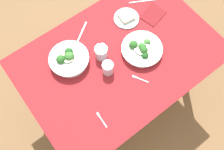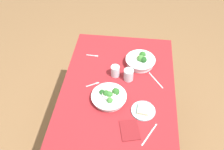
{
  "view_description": "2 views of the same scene",
  "coord_description": "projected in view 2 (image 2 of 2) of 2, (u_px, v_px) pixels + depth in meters",
  "views": [
    {
      "loc": [
        -0.48,
        -0.55,
        2.2
      ],
      "look_at": [
        -0.13,
        -0.09,
        0.8
      ],
      "focal_mm": 39.22,
      "sensor_mm": 36.0,
      "label": 1
    },
    {
      "loc": [
        1.31,
        0.1,
        2.26
      ],
      "look_at": [
        -0.09,
        -0.06,
        0.8
      ],
      "focal_mm": 40.1,
      "sensor_mm": 36.0,
      "label": 2
    }
  ],
  "objects": [
    {
      "name": "fork_by_near_bowl",
      "position": [
        93.0,
        84.0,
        2.0
      ],
      "size": [
        0.06,
        0.1,
        0.0
      ],
      "rotation": [
        0.0,
        0.0,
        2.09
      ],
      "color": "#B7B7BC",
      "rests_on": "dining_table"
    },
    {
      "name": "fork_by_far_bowl",
      "position": [
        93.0,
        56.0,
        2.24
      ],
      "size": [
        0.02,
        0.11,
        0.0
      ],
      "rotation": [
        0.0,
        0.0,
        1.52
      ],
      "color": "#B7B7BC",
      "rests_on": "dining_table"
    },
    {
      "name": "water_glass_side",
      "position": [
        129.0,
        75.0,
        2.01
      ],
      "size": [
        0.08,
        0.08,
        0.1
      ],
      "primitive_type": "cylinder",
      "color": "silver",
      "rests_on": "dining_table"
    },
    {
      "name": "bread_side_plate",
      "position": [
        143.0,
        110.0,
        1.81
      ],
      "size": [
        0.18,
        0.18,
        0.03
      ],
      "color": "#99C6D1",
      "rests_on": "dining_table"
    },
    {
      "name": "broccoli_bowl_far",
      "position": [
        141.0,
        61.0,
        2.14
      ],
      "size": [
        0.25,
        0.25,
        0.1
      ],
      "color": "white",
      "rests_on": "dining_table"
    },
    {
      "name": "napkin_folded_upper",
      "position": [
        130.0,
        130.0,
        1.7
      ],
      "size": [
        0.19,
        0.16,
        0.01
      ],
      "primitive_type": "cube",
      "rotation": [
        0.0,
        0.0,
        0.24
      ],
      "color": "maroon",
      "rests_on": "dining_table"
    },
    {
      "name": "dining_table",
      "position": [
        118.0,
        97.0,
        2.08
      ],
      "size": [
        1.29,
        0.89,
        0.77
      ],
      "color": "maroon",
      "rests_on": "ground_plane"
    },
    {
      "name": "table_knife_right",
      "position": [
        149.0,
        135.0,
        1.68
      ],
      "size": [
        0.18,
        0.11,
        0.0
      ],
      "primitive_type": "cube",
      "rotation": [
        0.0,
        0.0,
        2.64
      ],
      "color": "#B7B7BC",
      "rests_on": "dining_table"
    },
    {
      "name": "broccoli_bowl_near",
      "position": [
        109.0,
        97.0,
        1.87
      ],
      "size": [
        0.27,
        0.27,
        0.08
      ],
      "color": "white",
      "rests_on": "dining_table"
    },
    {
      "name": "ground_plane",
      "position": [
        117.0,
        137.0,
        2.54
      ],
      "size": [
        6.0,
        6.0,
        0.0
      ],
      "primitive_type": "plane",
      "color": "brown"
    },
    {
      "name": "table_knife_left",
      "position": [
        156.0,
        80.0,
        2.03
      ],
      "size": [
        0.17,
        0.12,
        0.0
      ],
      "primitive_type": "cube",
      "rotation": [
        0.0,
        0.0,
        3.74
      ],
      "color": "#B7B7BC",
      "rests_on": "dining_table"
    },
    {
      "name": "water_glass_center",
      "position": [
        115.0,
        71.0,
        2.04
      ],
      "size": [
        0.07,
        0.07,
        0.09
      ],
      "primitive_type": "cylinder",
      "color": "silver",
      "rests_on": "dining_table"
    }
  ]
}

